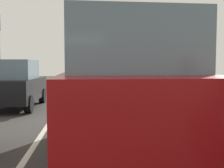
{
  "coord_description": "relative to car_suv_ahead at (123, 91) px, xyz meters",
  "views": [
    {
      "loc": [
        0.36,
        3.96,
        1.6
      ],
      "look_at": [
        0.87,
        9.58,
        1.2
      ],
      "focal_mm": 43.59,
      "sensor_mm": 36.0,
      "label": 1
    }
  ],
  "objects": [
    {
      "name": "curb_right",
      "position": [
        3.16,
        5.62,
        -1.11
      ],
      "size": [
        0.24,
        48.0,
        0.12
      ],
      "primitive_type": "cube",
      "color": "#9E9B93",
      "rests_on": "ground"
    },
    {
      "name": "ground_plane",
      "position": [
        -0.94,
        5.62,
        -1.17
      ],
      "size": [
        60.0,
        60.0,
        0.0
      ],
      "primitive_type": "plane",
      "color": "#383533"
    },
    {
      "name": "traffic_light_far_median",
      "position": [
        -0.38,
        17.79,
        2.14
      ],
      "size": [
        0.32,
        0.5,
        4.84
      ],
      "color": "#2D2D2D",
      "rests_on": "ground"
    },
    {
      "name": "car_suv_ahead",
      "position": [
        0.0,
        0.0,
        0.0
      ],
      "size": [
        2.05,
        4.54,
        2.28
      ],
      "rotation": [
        0.0,
        0.0,
        0.02
      ],
      "color": "maroon",
      "rests_on": "ground"
    },
    {
      "name": "lane_line_center",
      "position": [
        -1.64,
        5.62,
        -1.16
      ],
      "size": [
        0.12,
        32.0,
        0.01
      ],
      "primitive_type": "cube",
      "color": "silver",
      "rests_on": "ground"
    },
    {
      "name": "traffic_light_near_right",
      "position": [
        4.38,
        9.13,
        1.81
      ],
      "size": [
        0.32,
        0.5,
        4.28
      ],
      "color": "#2D2D2D",
      "rests_on": "ground"
    },
    {
      "name": "car_hatchback_far",
      "position": [
        -3.26,
        5.89,
        -0.28
      ],
      "size": [
        1.77,
        3.72,
        1.78
      ],
      "rotation": [
        0.0,
        0.0,
        -0.01
      ],
      "color": "black",
      "rests_on": "ground"
    },
    {
      "name": "lane_line_right_edge",
      "position": [
        2.66,
        5.62,
        -1.16
      ],
      "size": [
        0.12,
        32.0,
        0.01
      ],
      "primitive_type": "cube",
      "color": "silver",
      "rests_on": "ground"
    }
  ]
}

